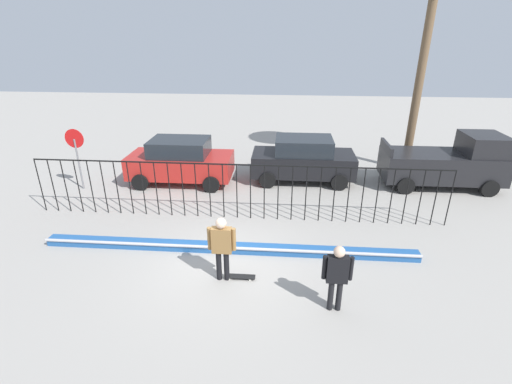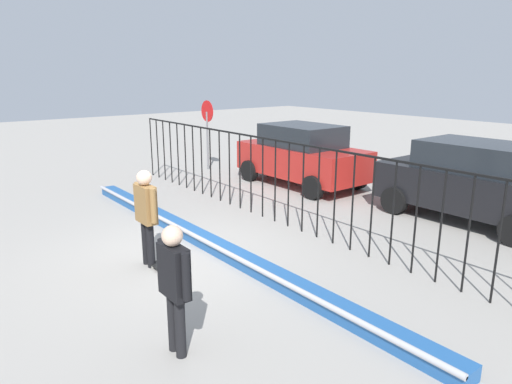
{
  "view_description": "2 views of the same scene",
  "coord_description": "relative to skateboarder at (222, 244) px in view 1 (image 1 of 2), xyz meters",
  "views": [
    {
      "loc": [
        1.59,
        -8.58,
        5.99
      ],
      "look_at": [
        0.72,
        2.07,
        1.34
      ],
      "focal_mm": 26.03,
      "sensor_mm": 36.0,
      "label": 1
    },
    {
      "loc": [
        7.49,
        -3.97,
        3.44
      ],
      "look_at": [
        0.78,
        1.31,
        1.23
      ],
      "focal_mm": 32.24,
      "sensor_mm": 36.0,
      "label": 2
    }
  ],
  "objects": [
    {
      "name": "perimeter_fence",
      "position": [
        -0.08,
        3.51,
        0.12
      ],
      "size": [
        14.04,
        0.04,
        1.97
      ],
      "color": "black",
      "rests_on": "ground"
    },
    {
      "name": "pickup_truck",
      "position": [
        8.17,
        7.06,
        -0.04
      ],
      "size": [
        4.7,
        2.12,
        2.24
      ],
      "rotation": [
        0.0,
        0.0,
        0.04
      ],
      "color": "black",
      "rests_on": "ground"
    },
    {
      "name": "parked_car_red",
      "position": [
        -2.86,
        6.58,
        -0.1
      ],
      "size": [
        4.3,
        2.12,
        1.9
      ],
      "rotation": [
        0.0,
        0.0,
        0.01
      ],
      "color": "#B2231E",
      "rests_on": "ground"
    },
    {
      "name": "skateboard",
      "position": [
        0.44,
        0.05,
        -1.02
      ],
      "size": [
        0.8,
        0.2,
        0.07
      ],
      "rotation": [
        0.0,
        0.0,
        0.23
      ],
      "color": "black",
      "rests_on": "ground"
    },
    {
      "name": "bowl_coping_ledge",
      "position": [
        -0.08,
        1.33,
        -0.96
      ],
      "size": [
        11.0,
        0.41,
        0.27
      ],
      "color": "#235699",
      "rests_on": "ground"
    },
    {
      "name": "parked_car_black",
      "position": [
        2.29,
        7.23,
        -0.1
      ],
      "size": [
        4.3,
        2.12,
        1.9
      ],
      "rotation": [
        0.0,
        0.0,
        -0.01
      ],
      "color": "black",
      "rests_on": "ground"
    },
    {
      "name": "stop_sign",
      "position": [
        -6.74,
        5.58,
        0.54
      ],
      "size": [
        0.76,
        0.07,
        2.5
      ],
      "color": "slate",
      "rests_on": "ground"
    },
    {
      "name": "skateboarder",
      "position": [
        0.0,
        0.0,
        0.0
      ],
      "size": [
        0.72,
        0.27,
        1.79
      ],
      "rotation": [
        0.0,
        0.0,
        0.17
      ],
      "color": "black",
      "rests_on": "ground"
    },
    {
      "name": "ground_plane",
      "position": [
        -0.08,
        0.64,
        -1.08
      ],
      "size": [
        60.0,
        60.0,
        0.0
      ],
      "primitive_type": "plane",
      "color": "#9E9991"
    },
    {
      "name": "camera_operator",
      "position": [
        2.76,
        -0.93,
        -0.05
      ],
      "size": [
        0.69,
        0.26,
        1.7
      ],
      "rotation": [
        0.0,
        0.0,
        2.29
      ],
      "color": "black",
      "rests_on": "ground"
    }
  ]
}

